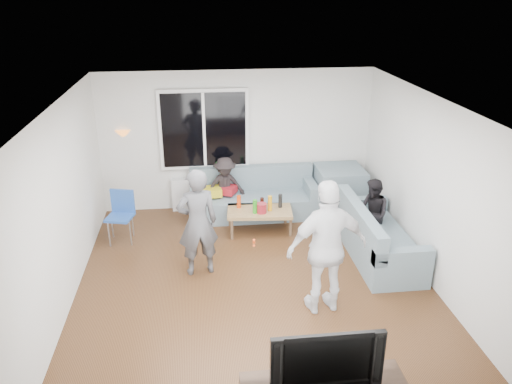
{
  "coord_description": "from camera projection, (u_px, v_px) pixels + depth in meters",
  "views": [
    {
      "loc": [
        -0.71,
        -6.21,
        3.98
      ],
      "look_at": [
        0.1,
        0.6,
        1.15
      ],
      "focal_mm": 35.36,
      "sensor_mm": 36.0,
      "label": 1
    }
  ],
  "objects": [
    {
      "name": "bottle_c",
      "position": [
        262.0,
        203.0,
        8.7
      ],
      "size": [
        0.07,
        0.07,
        0.18
      ],
      "primitive_type": "cylinder",
      "color": "black",
      "rests_on": "coffee_table"
    },
    {
      "name": "ceiling",
      "position": [
        254.0,
        102.0,
        6.29
      ],
      "size": [
        5.0,
        5.5,
        0.04
      ],
      "primitive_type": "cube",
      "color": "white",
      "rests_on": "ground"
    },
    {
      "name": "window_glass",
      "position": [
        204.0,
        130.0,
        9.07
      ],
      "size": [
        1.5,
        0.02,
        1.35
      ],
      "primitive_type": "cube",
      "color": "black",
      "rests_on": "window_frame"
    },
    {
      "name": "sofa_back_section",
      "position": [
        253.0,
        194.0,
        9.24
      ],
      "size": [
        2.3,
        0.85,
        0.85
      ],
      "primitive_type": null,
      "color": "slate",
      "rests_on": "floor"
    },
    {
      "name": "side_chair",
      "position": [
        120.0,
        218.0,
        8.27
      ],
      "size": [
        0.49,
        0.49,
        0.86
      ],
      "primitive_type": null,
      "rotation": [
        0.0,
        0.0,
        -0.26
      ],
      "color": "#2650A4",
      "rests_on": "floor"
    },
    {
      "name": "wall_right",
      "position": [
        432.0,
        191.0,
        7.07
      ],
      "size": [
        0.04,
        5.5,
        2.6
      ],
      "primitive_type": "cube",
      "color": "silver",
      "rests_on": "ground"
    },
    {
      "name": "coffee_table",
      "position": [
        260.0,
        220.0,
        8.71
      ],
      "size": [
        1.15,
        0.7,
        0.4
      ],
      "primitive_type": "cube",
      "rotation": [
        0.0,
        0.0,
        -0.09
      ],
      "color": "tan",
      "rests_on": "floor"
    },
    {
      "name": "bottle_e",
      "position": [
        280.0,
        201.0,
        8.69
      ],
      "size": [
        0.07,
        0.07,
        0.24
      ],
      "primitive_type": "cylinder",
      "color": "black",
      "rests_on": "coffee_table"
    },
    {
      "name": "spectator_right",
      "position": [
        373.0,
        214.0,
        8.09
      ],
      "size": [
        0.55,
        0.64,
        1.14
      ],
      "primitive_type": "imported",
      "rotation": [
        0.0,
        0.0,
        -1.33
      ],
      "color": "black",
      "rests_on": "floor"
    },
    {
      "name": "player_left",
      "position": [
        198.0,
        223.0,
        7.23
      ],
      "size": [
        0.65,
        0.49,
        1.63
      ],
      "primitive_type": "imported",
      "rotation": [
        0.0,
        0.0,
        3.32
      ],
      "color": "#4A4B4F",
      "rests_on": "floor"
    },
    {
      "name": "window_frame",
      "position": [
        204.0,
        130.0,
        9.1
      ],
      "size": [
        1.62,
        0.06,
        1.47
      ],
      "primitive_type": "cube",
      "color": "white",
      "rests_on": "wall_back"
    },
    {
      "name": "potted_plant",
      "position": [
        217.0,
        169.0,
        9.35
      ],
      "size": [
        0.21,
        0.18,
        0.38
      ],
      "primitive_type": "imported",
      "rotation": [
        0.0,
        0.0,
        -0.04
      ],
      "color": "#2E6227",
      "rests_on": "radiator"
    },
    {
      "name": "radiator",
      "position": [
        207.0,
        194.0,
        9.54
      ],
      "size": [
        1.3,
        0.12,
        0.62
      ],
      "primitive_type": "cube",
      "color": "silver",
      "rests_on": "floor"
    },
    {
      "name": "vase",
      "position": [
        192.0,
        175.0,
        9.33
      ],
      "size": [
        0.19,
        0.19,
        0.18
      ],
      "primitive_type": "imported",
      "rotation": [
        0.0,
        0.0,
        -0.14
      ],
      "color": "white",
      "rests_on": "radiator"
    },
    {
      "name": "bottle_a",
      "position": [
        239.0,
        202.0,
        8.68
      ],
      "size": [
        0.07,
        0.07,
        0.22
      ],
      "primitive_type": "cylinder",
      "color": "#E13D0D",
      "rests_on": "coffee_table"
    },
    {
      "name": "sofa_right_section",
      "position": [
        380.0,
        232.0,
        7.8
      ],
      "size": [
        2.0,
        0.85,
        0.85
      ],
      "primitive_type": null,
      "rotation": [
        0.0,
        0.0,
        1.57
      ],
      "color": "slate",
      "rests_on": "floor"
    },
    {
      "name": "bottle_b",
      "position": [
        255.0,
        207.0,
        8.47
      ],
      "size": [
        0.08,
        0.08,
        0.24
      ],
      "primitive_type": "cylinder",
      "color": "#26941B",
      "rests_on": "coffee_table"
    },
    {
      "name": "pitcher",
      "position": [
        262.0,
        208.0,
        8.5
      ],
      "size": [
        0.17,
        0.17,
        0.17
      ],
      "primitive_type": "cylinder",
      "color": "maroon",
      "rests_on": "coffee_table"
    },
    {
      "name": "cushion_red",
      "position": [
        226.0,
        189.0,
        9.21
      ],
      "size": [
        0.46,
        0.43,
        0.13
      ],
      "primitive_type": "cube",
      "rotation": [
        0.0,
        0.0,
        -0.46
      ],
      "color": "maroon",
      "rests_on": "sofa_back_section"
    },
    {
      "name": "wall_front",
      "position": [
        291.0,
        327.0,
        4.25
      ],
      "size": [
        5.0,
        0.04,
        2.6
      ],
      "primitive_type": "cube",
      "color": "silver",
      "rests_on": "ground"
    },
    {
      "name": "television",
      "position": [
        325.0,
        354.0,
        4.75
      ],
      "size": [
        1.07,
        0.14,
        0.62
      ],
      "primitive_type": "imported",
      "color": "black",
      "rests_on": "tv_console"
    },
    {
      "name": "window_mullion",
      "position": [
        204.0,
        130.0,
        9.06
      ],
      "size": [
        0.05,
        0.03,
        1.35
      ],
      "primitive_type": "cube",
      "color": "white",
      "rests_on": "window_frame"
    },
    {
      "name": "spectator_back",
      "position": [
        225.0,
        187.0,
        9.16
      ],
      "size": [
        0.79,
        0.54,
        1.13
      ],
      "primitive_type": "imported",
      "rotation": [
        0.0,
        0.0,
        0.18
      ],
      "color": "black",
      "rests_on": "floor"
    },
    {
      "name": "sofa_corner",
      "position": [
        339.0,
        190.0,
        9.42
      ],
      "size": [
        0.85,
        0.85,
        0.85
      ],
      "primitive_type": "cube",
      "color": "slate",
      "rests_on": "floor"
    },
    {
      "name": "player_right",
      "position": [
        327.0,
        248.0,
        6.35
      ],
      "size": [
        1.11,
        0.59,
        1.81
      ],
      "primitive_type": "imported",
      "rotation": [
        0.0,
        0.0,
        3.29
      ],
      "color": "silver",
      "rests_on": "floor"
    },
    {
      "name": "floor",
      "position": [
        254.0,
        282.0,
        7.3
      ],
      "size": [
        5.0,
        5.5,
        0.04
      ],
      "primitive_type": "cube",
      "color": "#56351C",
      "rests_on": "ground"
    },
    {
      "name": "cushion_yellow",
      "position": [
        211.0,
        192.0,
        9.1
      ],
      "size": [
        0.41,
        0.36,
        0.14
      ],
      "primitive_type": "cube",
      "rotation": [
        0.0,
        0.0,
        0.11
      ],
      "color": "gold",
      "rests_on": "sofa_back_section"
    },
    {
      "name": "wall_left",
      "position": [
        61.0,
        208.0,
        6.52
      ],
      "size": [
        0.04,
        5.5,
        2.6
      ],
      "primitive_type": "cube",
      "color": "silver",
      "rests_on": "ground"
    },
    {
      "name": "bottle_d",
      "position": [
        270.0,
        203.0,
        8.56
      ],
      "size": [
        0.07,
        0.07,
        0.27
      ],
      "primitive_type": "cylinder",
      "color": "orange",
      "rests_on": "coffee_table"
    },
    {
      "name": "floor_lamp",
      "position": [
        127.0,
        170.0,
        9.37
      ],
      "size": [
        0.32,
        0.32,
        1.56
      ],
      "primitive_type": null,
      "color": "orange",
      "rests_on": "floor"
    },
    {
      "name": "wall_back",
      "position": [
        237.0,
        140.0,
        9.34
      ],
      "size": [
        5.0,
        0.04,
        2.6
      ],
      "primitive_type": "cube",
      "color": "silver",
      "rests_on": "ground"
    }
  ]
}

